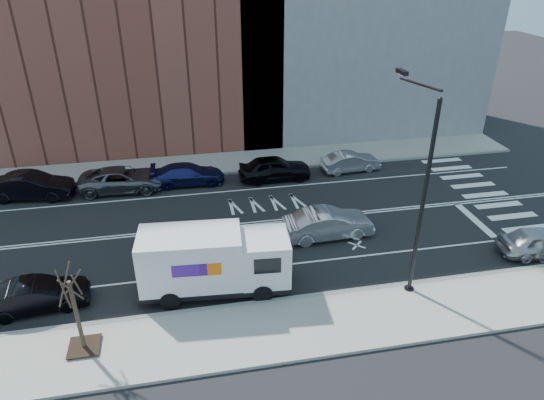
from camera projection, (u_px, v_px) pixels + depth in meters
name	position (u px, v px, depth m)	size (l,w,h in m)	color
ground	(236.00, 225.00, 27.39)	(120.00, 120.00, 0.00)	black
sidewalk_near	(263.00, 332.00, 19.72)	(44.00, 3.60, 0.15)	gray
sidewalk_far	(221.00, 163.00, 35.00)	(44.00, 3.60, 0.15)	gray
curb_near	(256.00, 303.00, 21.28)	(44.00, 0.25, 0.17)	gray
curb_far	(223.00, 173.00, 33.43)	(44.00, 0.25, 0.17)	gray
crosswalk	(492.00, 200.00, 30.10)	(3.00, 14.00, 0.01)	white
road_markings	(236.00, 225.00, 27.39)	(40.00, 8.60, 0.01)	white
streetlight	(419.00, 187.00, 20.21)	(0.44, 4.02, 9.34)	black
street_tree	(78.00, 322.00, 18.24)	(1.20, 1.20, 3.75)	black
fedex_van	(213.00, 261.00, 21.50)	(6.86, 2.80, 3.06)	black
far_parked_b	(32.00, 186.00, 29.98)	(1.73, 4.95, 1.63)	black
far_parked_c	(123.00, 179.00, 31.00)	(2.47, 5.37, 1.49)	#54565D
far_parked_d	(188.00, 174.00, 31.83)	(1.93, 4.74, 1.37)	navy
far_parked_e	(275.00, 168.00, 32.38)	(1.93, 4.79, 1.63)	black
far_parked_f	(351.00, 162.00, 33.69)	(1.43, 4.09, 1.35)	#A6A6AB
driving_sedan	(328.00, 224.00, 25.98)	(1.68, 4.82, 1.59)	#B4B4B9
near_parked_rear_a	(37.00, 296.00, 20.80)	(1.47, 4.21, 1.39)	black
near_parked_front	(542.00, 242.00, 24.46)	(1.74, 4.32, 1.47)	#B2B2B7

